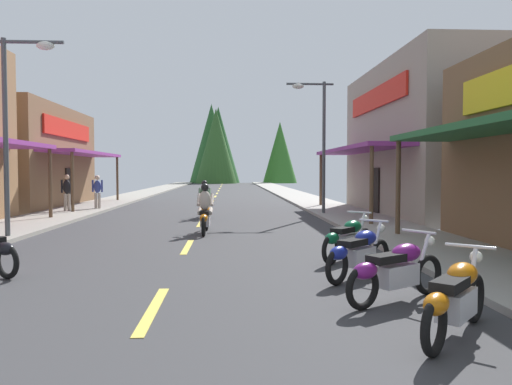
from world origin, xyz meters
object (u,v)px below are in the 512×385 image
object	(u,v)px
motorcycle_parked_right_4	(348,238)
motorcycle_parked_right_1	(456,297)
rider_cruising_trailing	(205,202)
pedestrian_by_shop	(97,190)
streetlamp_right	(317,128)
motorcycle_parked_right_3	(359,252)
motorcycle_parked_right_2	(396,270)
rider_cruising_lead	(205,213)
pedestrian_browsing	(67,191)
streetlamp_left	(17,108)

from	to	relation	value
motorcycle_parked_right_4	motorcycle_parked_right_1	bearing A→B (deg)	-137.38
rider_cruising_trailing	pedestrian_by_shop	xyz separation A→B (m)	(-5.44, 4.05, 0.36)
streetlamp_right	motorcycle_parked_right_3	bearing A→B (deg)	-96.61
motorcycle_parked_right_3	rider_cruising_trailing	world-z (taller)	rider_cruising_trailing
motorcycle_parked_right_2	rider_cruising_trailing	bearing A→B (deg)	72.37
motorcycle_parked_right_2	pedestrian_by_shop	bearing A→B (deg)	84.88
rider_cruising_lead	pedestrian_browsing	distance (m)	10.28
rider_cruising_lead	pedestrian_browsing	xyz separation A→B (m)	(-6.73, 7.75, 0.40)
motorcycle_parked_right_4	rider_cruising_trailing	size ratio (longest dim) A/B	0.77
motorcycle_parked_right_2	streetlamp_right	bearing A→B (deg)	52.27
motorcycle_parked_right_1	pedestrian_browsing	world-z (taller)	pedestrian_browsing
motorcycle_parked_right_3	motorcycle_parked_right_4	world-z (taller)	same
rider_cruising_trailing	streetlamp_left	bearing A→B (deg)	140.85
rider_cruising_lead	rider_cruising_trailing	distance (m)	5.13
streetlamp_left	motorcycle_parked_right_1	distance (m)	12.65
motorcycle_parked_right_1	rider_cruising_lead	size ratio (longest dim) A/B	0.77
motorcycle_parked_right_1	motorcycle_parked_right_3	distance (m)	3.24
streetlamp_right	pedestrian_by_shop	bearing A→B (deg)	162.73
pedestrian_browsing	streetlamp_left	bearing A→B (deg)	-161.34
motorcycle_parked_right_1	pedestrian_by_shop	size ratio (longest dim) A/B	0.95
motorcycle_parked_right_2	rider_cruising_lead	world-z (taller)	rider_cruising_lead
streetlamp_left	rider_cruising_trailing	world-z (taller)	streetlamp_left
streetlamp_right	pedestrian_browsing	distance (m)	11.76
motorcycle_parked_right_4	pedestrian_by_shop	world-z (taller)	pedestrian_by_shop
streetlamp_right	pedestrian_by_shop	size ratio (longest dim) A/B	3.33
motorcycle_parked_right_4	streetlamp_left	bearing A→B (deg)	109.13
streetlamp_left	motorcycle_parked_right_3	world-z (taller)	streetlamp_left
streetlamp_left	pedestrian_browsing	size ratio (longest dim) A/B	3.15
streetlamp_left	motorcycle_parked_right_4	xyz separation A→B (m)	(8.55, -3.63, -3.24)
pedestrian_browsing	motorcycle_parked_right_4	bearing A→B (deg)	-132.25
streetlamp_right	motorcycle_parked_right_4	world-z (taller)	streetlamp_right
motorcycle_parked_right_2	motorcycle_parked_right_4	world-z (taller)	same
motorcycle_parked_right_3	rider_cruising_lead	size ratio (longest dim) A/B	0.75
motorcycle_parked_right_1	streetlamp_left	bearing A→B (deg)	86.64
streetlamp_right	motorcycle_parked_right_3	size ratio (longest dim) A/B	3.65
streetlamp_left	motorcycle_parked_right_1	bearing A→B (deg)	-45.40
motorcycle_parked_right_3	streetlamp_left	bearing A→B (deg)	102.08
pedestrian_by_shop	motorcycle_parked_right_1	bearing A→B (deg)	37.90
pedestrian_browsing	motorcycle_parked_right_1	bearing A→B (deg)	-141.20
streetlamp_left	pedestrian_browsing	xyz separation A→B (m)	(-1.53, 8.85, -2.68)
pedestrian_by_shop	pedestrian_browsing	bearing A→B (deg)	-23.44
streetlamp_right	motorcycle_parked_right_1	bearing A→B (deg)	-94.25
motorcycle_parked_right_1	pedestrian_by_shop	distance (m)	21.05
motorcycle_parked_right_2	motorcycle_parked_right_4	size ratio (longest dim) A/B	1.13
motorcycle_parked_right_4	pedestrian_by_shop	size ratio (longest dim) A/B	0.95
motorcycle_parked_right_2	rider_cruising_lead	xyz separation A→B (m)	(-3.23, 8.21, 0.17)
pedestrian_browsing	motorcycle_parked_right_3	bearing A→B (deg)	-136.70
streetlamp_left	motorcycle_parked_right_2	distance (m)	11.49
streetlamp_right	rider_cruising_lead	distance (m)	8.15
motorcycle_parked_right_4	pedestrian_browsing	size ratio (longest dim) A/B	0.92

